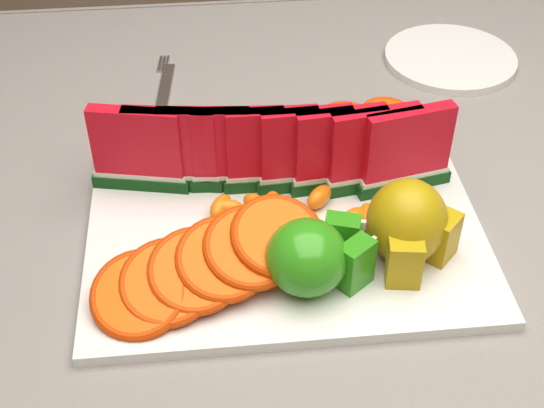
# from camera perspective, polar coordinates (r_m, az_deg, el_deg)

# --- Properties ---
(table) EXTENTS (1.40, 0.90, 0.75)m
(table) POSITION_cam_1_polar(r_m,az_deg,el_deg) (0.88, 5.84, -5.83)
(table) COLOR #442914
(table) RESTS_ON ground
(tablecloth) EXTENTS (1.53, 1.03, 0.20)m
(tablecloth) POSITION_cam_1_polar(r_m,az_deg,el_deg) (0.84, 6.13, -2.89)
(tablecloth) COLOR gray
(tablecloth) RESTS_ON table
(platter) EXTENTS (0.40, 0.30, 0.01)m
(platter) POSITION_cam_1_polar(r_m,az_deg,el_deg) (0.78, 0.97, -1.95)
(platter) COLOR silver
(platter) RESTS_ON tablecloth
(apple_cluster) EXTENTS (0.11, 0.09, 0.07)m
(apple_cluster) POSITION_cam_1_polar(r_m,az_deg,el_deg) (0.70, 3.19, -3.96)
(apple_cluster) COLOR #267D0F
(apple_cluster) RESTS_ON platter
(pear_cluster) EXTENTS (0.10, 0.10, 0.09)m
(pear_cluster) POSITION_cam_1_polar(r_m,az_deg,el_deg) (0.73, 10.26, -1.56)
(pear_cluster) COLOR #A48214
(pear_cluster) RESTS_ON platter
(side_plate) EXTENTS (0.19, 0.19, 0.01)m
(side_plate) POSITION_cam_1_polar(r_m,az_deg,el_deg) (1.09, 13.27, 10.65)
(side_plate) COLOR silver
(side_plate) RESTS_ON tablecloth
(fork) EXTENTS (0.03, 0.20, 0.00)m
(fork) POSITION_cam_1_polar(r_m,az_deg,el_deg) (0.99, -8.20, 8.06)
(fork) COLOR silver
(fork) RESTS_ON tablecloth
(watermelon_row) EXTENTS (0.39, 0.07, 0.10)m
(watermelon_row) POSITION_cam_1_polar(r_m,az_deg,el_deg) (0.79, 0.01, 3.97)
(watermelon_row) COLOR #0A380F
(watermelon_row) RESTS_ON platter
(orange_fan_front) EXTENTS (0.24, 0.15, 0.06)m
(orange_fan_front) POSITION_cam_1_polar(r_m,az_deg,el_deg) (0.70, -4.73, -4.56)
(orange_fan_front) COLOR #F63513
(orange_fan_front) RESTS_ON platter
(orange_fan_back) EXTENTS (0.33, 0.10, 0.05)m
(orange_fan_back) POSITION_cam_1_polar(r_m,az_deg,el_deg) (0.86, 1.02, 5.23)
(orange_fan_back) COLOR #F63513
(orange_fan_back) RESTS_ON platter
(tangerine_segments) EXTENTS (0.20, 0.07, 0.02)m
(tangerine_segments) POSITION_cam_1_polar(r_m,az_deg,el_deg) (0.77, 2.09, -0.46)
(tangerine_segments) COLOR #F95223
(tangerine_segments) RESTS_ON platter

